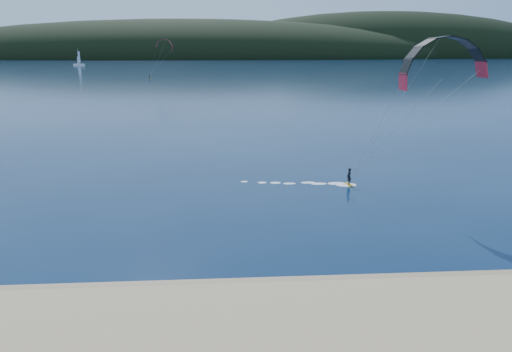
# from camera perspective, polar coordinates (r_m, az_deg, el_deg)

# --- Properties ---
(ground) EXTENTS (1800.00, 1800.00, 0.00)m
(ground) POSITION_cam_1_polar(r_m,az_deg,el_deg) (23.51, -2.30, -18.29)
(ground) COLOR #081D3C
(ground) RESTS_ON ground
(wet_sand) EXTENTS (220.00, 2.50, 0.10)m
(wet_sand) POSITION_cam_1_polar(r_m,az_deg,el_deg) (27.38, -2.59, -13.09)
(wet_sand) COLOR #987B58
(wet_sand) RESTS_ON ground
(headland) EXTENTS (1200.00, 310.00, 140.00)m
(headland) POSITION_cam_1_polar(r_m,az_deg,el_deg) (765.13, -3.93, 13.61)
(headland) COLOR black
(headland) RESTS_ON ground
(kitesurfer_near) EXTENTS (21.23, 6.46, 12.83)m
(kitesurfer_near) POSITION_cam_1_polar(r_m,az_deg,el_deg) (45.42, 20.32, 10.11)
(kitesurfer_near) COLOR gold
(kitesurfer_near) RESTS_ON ground
(kitesurfer_far) EXTENTS (11.95, 4.63, 15.95)m
(kitesurfer_far) POSITION_cam_1_polar(r_m,az_deg,el_deg) (222.29, -10.70, 14.46)
(kitesurfer_far) COLOR gold
(kitesurfer_far) RESTS_ON ground
(sailboat) EXTENTS (9.37, 5.81, 13.03)m
(sailboat) POSITION_cam_1_polar(r_m,az_deg,el_deg) (428.16, -19.99, 12.17)
(sailboat) COLOR white
(sailboat) RESTS_ON ground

